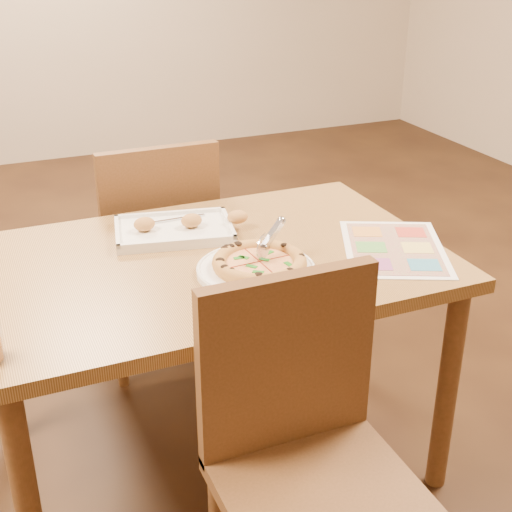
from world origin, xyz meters
name	(u,v)px	position (x,y,z in m)	size (l,w,h in m)	color
room	(203,24)	(0.00, 0.00, 1.35)	(7.00, 7.00, 7.00)	#34200E
dining_table	(211,284)	(0.00, 0.00, 0.63)	(1.30, 0.85, 0.72)	#A77D43
chair_near	(304,427)	(0.00, -0.60, 0.57)	(0.42, 0.42, 0.47)	brown
chair_far	(156,230)	(0.00, 0.60, 0.57)	(0.42, 0.42, 0.47)	brown
plate	(256,270)	(0.08, -0.14, 0.73)	(0.32, 0.32, 0.02)	white
pizza	(260,263)	(0.09, -0.15, 0.75)	(0.26, 0.26, 0.04)	#CD8A46
pizza_cutter	(270,238)	(0.13, -0.12, 0.80)	(0.12, 0.10, 0.08)	silver
appetizer_tray	(178,229)	(-0.04, 0.19, 0.74)	(0.42, 0.30, 0.06)	white
menu	(394,248)	(0.51, -0.15, 0.72)	(0.28, 0.40, 0.01)	white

